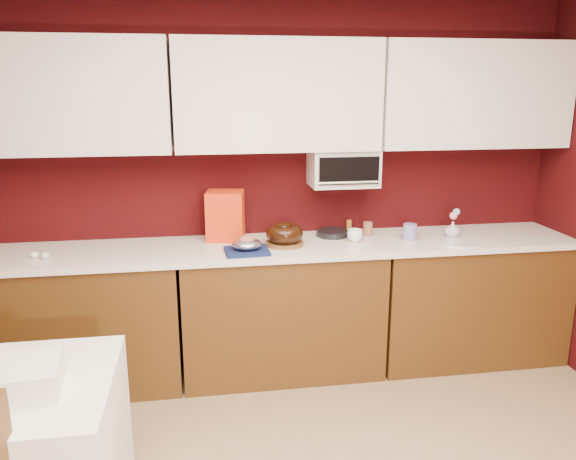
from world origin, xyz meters
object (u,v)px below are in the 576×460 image
Objects in this scene: newspaper_stack at (15,379)px; blue_jar at (410,232)px; pandoro_box at (225,215)px; flower_vase at (453,228)px; toaster_oven at (343,167)px; coffee_mug at (355,234)px; foil_ham_nest at (247,244)px; bundt_cake at (285,233)px.

blue_jar is at bearing 33.11° from newspaper_stack.
pandoro_box is 2.72× the size of flower_vase.
toaster_oven is 0.46m from coffee_mug.
flower_vase reaches higher than blue_jar.
foil_ham_nest is at bearing -168.73° from coffee_mug.
coffee_mug is (0.48, 0.02, -0.03)m from bundt_cake.
newspaper_stack is (-2.13, -1.39, -0.15)m from blue_jar.
blue_jar is 0.33× the size of newspaper_stack.
blue_jar is (0.38, -0.02, 0.00)m from coffee_mug.
foil_ham_nest is 1.12m from blue_jar.
pandoro_box is 3.03× the size of blue_jar.
flower_vase reaches higher than newspaper_stack.
bundt_cake is 0.29m from foil_ham_nest.
coffee_mug is 0.91× the size of blue_jar.
flower_vase is (0.74, -0.17, -0.41)m from toaster_oven.
flower_vase is at bearing 30.05° from newspaper_stack.
flower_vase is (1.43, 0.16, 0.01)m from foil_ham_nest.
coffee_mug is at bearing 11.27° from foil_ham_nest.
newspaper_stack is (-1.70, -1.58, -0.57)m from toaster_oven.
blue_jar is 2.54m from newspaper_stack.
foil_ham_nest is at bearing -153.24° from bundt_cake.
pandoro_box reaches higher than newspaper_stack.
toaster_oven reaches higher than pandoro_box.
pandoro_box is 0.99× the size of newspaper_stack.
toaster_oven is at bearing 167.38° from flower_vase.
coffee_mug is 0.82× the size of flower_vase.
flower_vase is (0.32, 0.03, 0.01)m from blue_jar.
foil_ham_nest is at bearing -173.77° from flower_vase.
toaster_oven is 2.35× the size of foil_ham_nest.
coffee_mug is (0.85, -0.19, -0.12)m from pandoro_box.
blue_jar is (1.11, 0.13, -0.00)m from foil_ham_nest.
foil_ham_nest is 0.58× the size of pandoro_box.
coffee_mug is at bearing -75.09° from toaster_oven.
pandoro_box is 3.34× the size of coffee_mug.
flower_vase is at bearing 0.81° from coffee_mug.
toaster_oven is 1.85× the size of bundt_cake.
pandoro_box is at bearing 173.23° from flower_vase.
bundt_cake is 1.27× the size of foil_ham_nest.
newspaper_stack is (-2.45, -1.42, -0.15)m from flower_vase.
pandoro_box reaches higher than blue_jar.
pandoro_box is 1.56m from flower_vase.
foil_ham_nest is 1.75× the size of blue_jar.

